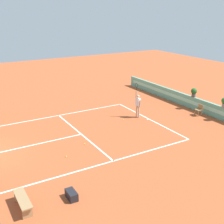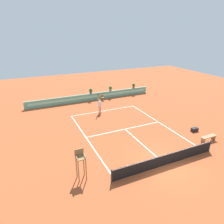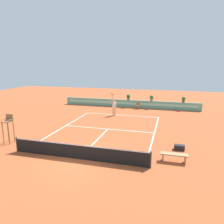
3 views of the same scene
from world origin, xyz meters
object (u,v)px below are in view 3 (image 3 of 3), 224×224
at_px(tennis_ball_near_baseline, 130,139).
at_px(tennis_ball_by_sideline, 123,132).
at_px(umpire_chair, 8,125).
at_px(potted_plant_right, 152,98).
at_px(bench_courtside, 174,156).
at_px(gear_bag, 179,147).
at_px(tennis_player, 114,106).
at_px(tennis_ball_mid_court, 111,118).
at_px(potted_plant_far_right, 184,99).
at_px(ball_kid_chair, 138,105).
at_px(potted_plant_centre, 128,97).

distance_m(tennis_ball_near_baseline, tennis_ball_by_sideline, 1.83).
height_order(umpire_chair, tennis_ball_near_baseline, umpire_chair).
xyz_separation_m(umpire_chair, tennis_ball_near_baseline, (8.47, 3.11, -1.31)).
bearing_deg(potted_plant_right, bench_courtside, -79.52).
distance_m(bench_courtside, gear_bag, 2.01).
relative_size(bench_courtside, tennis_player, 0.62).
bearing_deg(tennis_ball_mid_court, tennis_player, 88.42).
bearing_deg(potted_plant_far_right, potted_plant_right, 180.00).
relative_size(ball_kid_chair, bench_courtside, 0.53).
bearing_deg(tennis_ball_near_baseline, umpire_chair, -159.82).
bearing_deg(ball_kid_chair, tennis_player, -115.30).
distance_m(umpire_chair, potted_plant_right, 17.57).
bearing_deg(ball_kid_chair, potted_plant_right, 24.29).
bearing_deg(umpire_chair, gear_bag, 8.94).
xyz_separation_m(bench_courtside, tennis_player, (-6.45, 10.18, 0.67)).
relative_size(umpire_chair, potted_plant_right, 2.96).
relative_size(tennis_player, tennis_ball_mid_court, 38.01).
xyz_separation_m(tennis_ball_near_baseline, potted_plant_right, (0.47, 12.01, 1.38)).
bearing_deg(bench_courtside, gear_bag, 79.56).
bearing_deg(tennis_ball_near_baseline, tennis_ball_by_sideline, 120.56).
height_order(tennis_player, tennis_ball_mid_court, tennis_player).
bearing_deg(gear_bag, bench_courtside, -100.44).
bearing_deg(potted_plant_right, tennis_ball_near_baseline, -92.23).
bearing_deg(potted_plant_far_right, umpire_chair, -130.32).
bearing_deg(tennis_ball_near_baseline, ball_kid_chair, 95.84).
xyz_separation_m(umpire_chair, ball_kid_chair, (7.32, 14.39, -0.86)).
relative_size(tennis_ball_by_sideline, potted_plant_right, 0.09).
height_order(potted_plant_far_right, potted_plant_right, same).
bearing_deg(umpire_chair, ball_kid_chair, 63.05).
bearing_deg(tennis_ball_mid_court, tennis_ball_near_baseline, -61.00).
relative_size(gear_bag, potted_plant_right, 0.97).
bearing_deg(umpire_chair, potted_plant_right, 59.41).
distance_m(tennis_player, potted_plant_centre, 5.06).
bearing_deg(ball_kid_chair, umpire_chair, -116.95).
bearing_deg(ball_kid_chair, tennis_ball_near_baseline, -84.16).
distance_m(ball_kid_chair, bench_courtside, 15.12).
distance_m(gear_bag, tennis_player, 10.71).
xyz_separation_m(tennis_ball_by_sideline, potted_plant_far_right, (5.29, 10.44, 1.38)).
distance_m(ball_kid_chair, potted_plant_far_right, 5.64).
bearing_deg(potted_plant_centre, tennis_ball_mid_court, -95.98).
distance_m(umpire_chair, tennis_ball_mid_court, 10.42).
xyz_separation_m(bench_courtside, potted_plant_right, (-2.81, 15.19, 1.04)).
bearing_deg(tennis_player, tennis_ball_near_baseline, -65.63).
distance_m(ball_kid_chair, tennis_ball_by_sideline, 9.72).
relative_size(umpire_chair, tennis_ball_by_sideline, 31.47).
xyz_separation_m(umpire_chair, gear_bag, (12.12, 1.91, -1.16)).
distance_m(tennis_player, potted_plant_far_right, 9.06).
relative_size(umpire_chair, bench_courtside, 1.34).
relative_size(umpire_chair, tennis_ball_mid_court, 31.47).
height_order(tennis_player, potted_plant_far_right, tennis_player).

